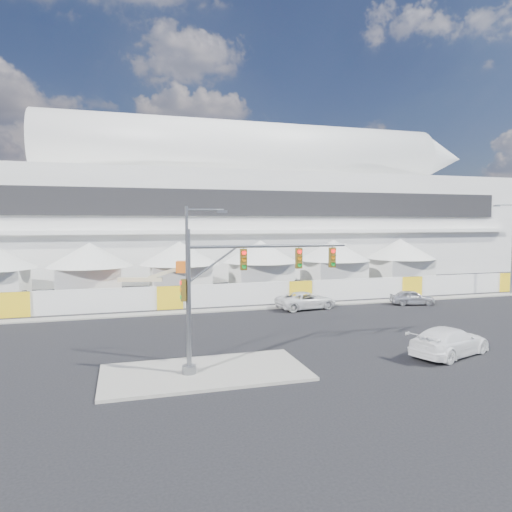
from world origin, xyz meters
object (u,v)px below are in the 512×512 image
object	(u,v)px
lot_car_c	(49,297)
traffic_mast	(226,293)
streetlight_curb	(511,242)
lot_car_a	(399,284)
sedan_silver	(412,297)
boom_lift	(134,291)
pickup_near	(449,341)
pickup_curb	(306,300)
streetlight_median	(191,272)

from	to	relation	value
lot_car_c	traffic_mast	world-z (taller)	traffic_mast
traffic_mast	streetlight_curb	bearing A→B (deg)	25.28
lot_car_c	streetlight_curb	world-z (taller)	streetlight_curb
lot_car_a	lot_car_c	bearing A→B (deg)	112.56
sedan_silver	boom_lift	size ratio (longest dim) A/B	0.49
pickup_near	lot_car_c	size ratio (longest dim) A/B	1.22
pickup_curb	lot_car_c	distance (m)	23.32
lot_car_a	boom_lift	size ratio (longest dim) A/B	0.52
pickup_curb	boom_lift	distance (m)	15.99
lot_car_a	streetlight_median	world-z (taller)	streetlight_median
lot_car_c	streetlight_curb	bearing A→B (deg)	-98.76
pickup_near	streetlight_curb	bearing A→B (deg)	-71.82
traffic_mast	streetlight_median	distance (m)	2.87
streetlight_median	streetlight_curb	distance (m)	37.07
sedan_silver	streetlight_median	world-z (taller)	streetlight_median
streetlight_median	pickup_curb	bearing A→B (deg)	46.12
traffic_mast	pickup_curb	bearing A→B (deg)	54.71
streetlight_median	boom_lift	bearing A→B (deg)	97.34
streetlight_median	sedan_silver	bearing A→B (deg)	27.46
lot_car_c	streetlight_curb	distance (m)	45.50
lot_car_c	streetlight_median	distance (m)	23.43
sedan_silver	lot_car_a	bearing A→B (deg)	-10.15
boom_lift	pickup_curb	bearing A→B (deg)	-12.72
lot_car_a	streetlight_median	xyz separation A→B (m)	(-25.58, -19.27, 4.15)
pickup_curb	streetlight_curb	distance (m)	23.50
lot_car_c	streetlight_median	bearing A→B (deg)	-153.47
pickup_near	traffic_mast	distance (m)	13.04
lot_car_a	traffic_mast	size ratio (longest dim) A/B	0.48
pickup_near	streetlight_median	xyz separation A→B (m)	(-13.99, 2.97, 4.02)
lot_car_a	boom_lift	distance (m)	28.10
pickup_near	lot_car_c	xyz separation A→B (m)	(-24.03, 23.73, -0.14)
pickup_near	boom_lift	size ratio (longest dim) A/B	0.70
sedan_silver	lot_car_c	distance (m)	33.02
streetlight_curb	boom_lift	world-z (taller)	streetlight_curb
streetlight_curb	boom_lift	xyz separation A→B (m)	(-37.11, 6.25, -4.42)
pickup_curb	pickup_near	xyz separation A→B (m)	(2.39, -15.04, 0.07)
lot_car_c	streetlight_curb	size ratio (longest dim) A/B	0.48
pickup_curb	boom_lift	bearing A→B (deg)	54.60
lot_car_c	streetlight_median	size ratio (longest dim) A/B	0.56
lot_car_a	traffic_mast	world-z (taller)	traffic_mast
pickup_near	lot_car_c	distance (m)	33.77
streetlight_median	streetlight_curb	xyz separation A→B (m)	(34.60, 13.30, 0.64)
pickup_near	pickup_curb	bearing A→B (deg)	-11.08
pickup_near	boom_lift	world-z (taller)	boom_lift
sedan_silver	boom_lift	xyz separation A→B (m)	(-24.09, 8.35, 0.38)
pickup_near	lot_car_a	xyz separation A→B (m)	(11.59, 22.24, -0.13)
pickup_curb	lot_car_a	distance (m)	15.72
traffic_mast	lot_car_a	bearing A→B (deg)	41.82
sedan_silver	lot_car_c	bearing A→B (deg)	89.48
streetlight_median	boom_lift	distance (m)	20.07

